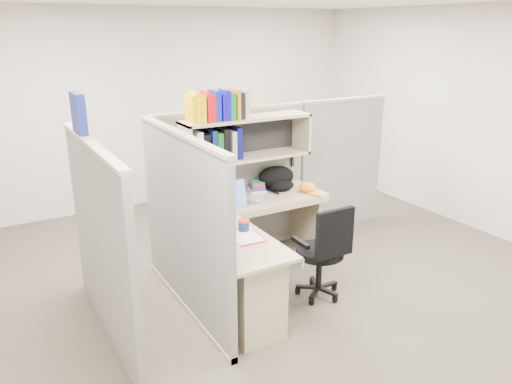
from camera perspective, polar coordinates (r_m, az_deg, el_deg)
ground at (r=5.03m, az=1.94°, el=-10.56°), size 6.00×6.00×0.00m
room_shell at (r=4.48m, az=2.16°, el=7.89°), size 6.00×6.00×6.00m
cubicle at (r=4.87m, az=-4.44°, el=0.06°), size 3.79×1.84×1.95m
desk at (r=4.43m, az=-0.56°, el=-8.42°), size 1.74×1.75×0.73m
laptop at (r=4.98m, az=-2.33°, el=-0.25°), size 0.33×0.33×0.23m
backpack at (r=5.47m, az=2.64°, el=1.58°), size 0.48×0.41×0.25m
orange_cap at (r=5.43m, az=5.91°, el=0.57°), size 0.20×0.23×0.10m
snack_canister at (r=4.38m, az=-1.42°, el=-3.80°), size 0.10×0.10×0.10m
tissue_box at (r=3.98m, az=-3.89°, el=-5.39°), size 0.17×0.17×0.21m
mouse at (r=5.08m, az=0.18°, el=-1.00°), size 0.12×0.10×0.04m
paper_cup at (r=5.21m, az=-2.45°, el=-0.16°), size 0.08×0.08×0.10m
book_stack at (r=5.44m, az=0.09°, el=0.71°), size 0.22×0.25×0.11m
loose_paper at (r=4.28m, az=-1.22°, el=-5.07°), size 0.26×0.33×0.00m
task_chair at (r=4.71m, az=7.54°, el=-8.35°), size 0.49×0.45×0.94m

